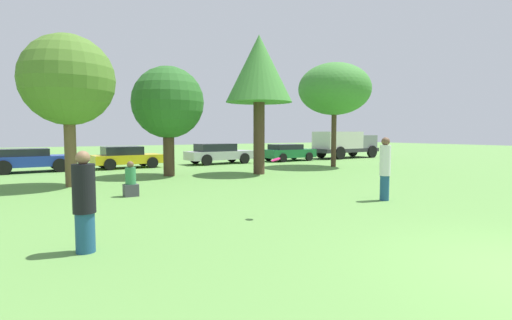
% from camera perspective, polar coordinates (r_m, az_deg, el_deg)
% --- Properties ---
extents(person_thrower, '(0.37, 0.37, 1.74)m').
position_cam_1_polar(person_thrower, '(7.10, -24.47, -5.77)').
color(person_thrower, navy).
rests_on(person_thrower, ground).
extents(person_catcher, '(0.32, 0.32, 1.91)m').
position_cam_1_polar(person_catcher, '(12.05, 18.87, -1.15)').
color(person_catcher, navy).
rests_on(person_catcher, ground).
extents(frisbee, '(0.22, 0.23, 0.11)m').
position_cam_1_polar(frisbee, '(9.04, 3.00, 0.06)').
color(frisbee, '#F21E72').
extents(bystander_sitting, '(0.44, 0.37, 1.14)m').
position_cam_1_polar(bystander_sitting, '(12.85, -18.37, -3.16)').
color(bystander_sitting, '#3F3F47').
rests_on(bystander_sitting, ground).
extents(tree_1, '(3.38, 3.38, 5.71)m').
position_cam_1_polar(tree_1, '(16.06, -26.48, 10.62)').
color(tree_1, brown).
rests_on(tree_1, ground).
extents(tree_2, '(3.37, 3.37, 5.16)m').
position_cam_1_polar(tree_2, '(18.44, -13.12, 8.34)').
color(tree_2, '#473323').
rests_on(tree_2, ground).
extents(tree_3, '(3.27, 3.27, 6.81)m').
position_cam_1_polar(tree_3, '(18.97, 0.46, 13.30)').
color(tree_3, '#473323').
rests_on(tree_3, ground).
extents(tree_4, '(4.32, 4.32, 6.21)m').
position_cam_1_polar(tree_4, '(23.47, 11.74, 10.39)').
color(tree_4, '#473323').
rests_on(tree_4, ground).
extents(parked_car_blue, '(4.03, 1.97, 1.23)m').
position_cam_1_polar(parked_car_blue, '(22.90, -30.91, 0.09)').
color(parked_car_blue, '#1E389E').
rests_on(parked_car_blue, ground).
extents(parked_car_yellow, '(3.88, 2.07, 1.26)m').
position_cam_1_polar(parked_car_yellow, '(23.26, -19.02, 0.46)').
color(parked_car_yellow, gold).
rests_on(parked_car_yellow, ground).
extents(parked_car_silver, '(4.55, 1.99, 1.34)m').
position_cam_1_polar(parked_car_silver, '(25.08, -5.64, 1.04)').
color(parked_car_silver, '#B2B2B7').
rests_on(parked_car_silver, ground).
extents(parked_car_green, '(3.96, 2.03, 1.22)m').
position_cam_1_polar(parked_car_green, '(27.70, 4.84, 1.21)').
color(parked_car_green, '#196633').
rests_on(parked_car_green, ground).
extents(delivery_truck_grey, '(6.06, 2.46, 2.14)m').
position_cam_1_polar(delivery_truck_grey, '(31.59, 13.20, 2.53)').
color(delivery_truck_grey, '#2D2D33').
rests_on(delivery_truck_grey, ground).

